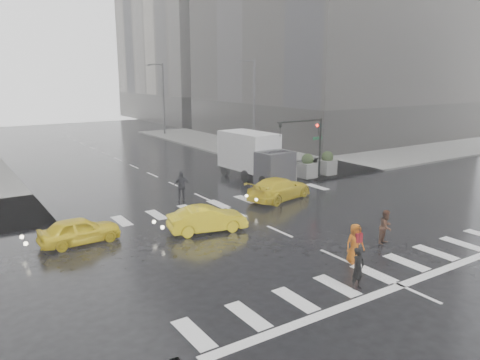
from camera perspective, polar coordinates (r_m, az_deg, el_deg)
ground at (r=23.54m, az=4.84°, el=-6.27°), size 120.00×120.00×0.00m
sidewalk_ne at (r=48.88m, az=10.23°, el=3.67°), size 35.00×35.00×0.15m
building_ne_far at (r=85.44m, az=-3.21°, el=18.59°), size 26.05×26.05×36.00m
road_markings at (r=23.54m, az=4.84°, el=-6.26°), size 18.00×48.00×0.01m
traffic_signal_pole at (r=34.47m, az=8.55°, el=5.24°), size 4.45×0.42×4.50m
street_lamp_near at (r=43.28m, az=1.58°, el=9.21°), size 2.15×0.22×9.00m
street_lamp_far at (r=60.75m, az=-9.44°, el=10.09°), size 2.15×0.22×9.00m
planter_west at (r=33.70m, az=5.66°, el=1.30°), size 1.10×1.10×1.80m
planter_mid at (r=34.97m, az=8.21°, el=1.65°), size 1.10×1.10×1.80m
planter_east at (r=36.31m, az=10.59°, el=1.98°), size 1.10×1.10×1.80m
pedestrian_black at (r=17.49m, az=14.35°, el=-7.81°), size 1.04×1.06×2.43m
pedestrian_brown at (r=22.65m, az=17.37°, el=-5.47°), size 0.91×0.79×1.60m
pedestrian_orange at (r=20.05m, az=13.85°, el=-7.51°), size 0.93×0.73×1.68m
pedestrian_far_a at (r=28.94m, az=-7.13°, el=-0.76°), size 1.23×0.94×1.87m
pedestrian_far_b at (r=33.67m, az=3.32°, el=1.15°), size 1.28×0.99×1.76m
taxi_front at (r=22.93m, az=-18.96°, el=-5.83°), size 3.71×1.59×1.25m
taxi_mid at (r=23.34m, az=-4.02°, el=-4.77°), size 4.09×2.14×1.28m
taxi_rear at (r=29.21m, az=4.80°, el=-1.05°), size 4.63×3.01×1.40m
box_truck at (r=34.30m, az=1.88°, el=3.02°), size 2.44×6.50×3.45m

